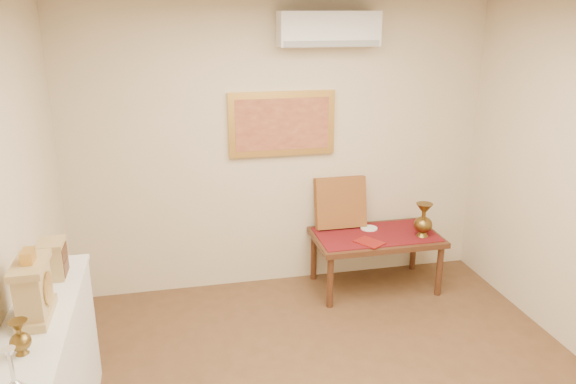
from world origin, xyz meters
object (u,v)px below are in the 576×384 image
object	(u,v)px
brass_urn_tall	(424,216)
low_table	(376,241)
wooden_chest	(53,259)
mantel_clock	(34,289)

from	to	relation	value
brass_urn_tall	low_table	world-z (taller)	brass_urn_tall
brass_urn_tall	low_table	size ratio (longest dim) A/B	0.33
low_table	wooden_chest	bearing A→B (deg)	-155.91
wooden_chest	low_table	bearing A→B (deg)	24.09
wooden_chest	low_table	world-z (taller)	wooden_chest
brass_urn_tall	mantel_clock	distance (m)	3.48
wooden_chest	mantel_clock	bearing A→B (deg)	-90.76
wooden_chest	low_table	xyz separation A→B (m)	(2.66, 1.19, -0.62)
wooden_chest	low_table	size ratio (longest dim) A/B	0.20
mantel_clock	low_table	size ratio (longest dim) A/B	0.34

